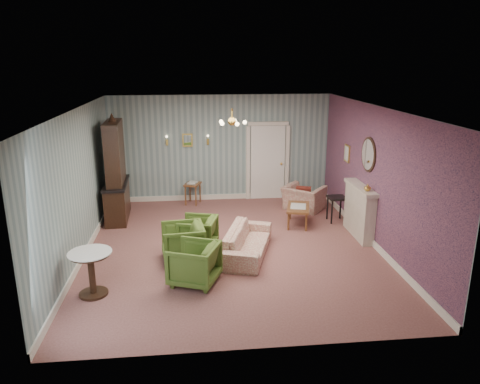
{
  "coord_description": "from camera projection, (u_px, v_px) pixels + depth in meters",
  "views": [
    {
      "loc": [
        -0.79,
        -8.87,
        3.83
      ],
      "look_at": [
        0.2,
        0.4,
        1.1
      ],
      "focal_mm": 34.29,
      "sensor_mm": 36.0,
      "label": 1
    }
  ],
  "objects": [
    {
      "name": "floor",
      "position": [
        233.0,
        248.0,
        9.62
      ],
      "size": [
        7.0,
        7.0,
        0.0
      ],
      "primitive_type": "plane",
      "color": "#8B5850",
      "rests_on": "ground"
    },
    {
      "name": "oval_mirror",
      "position": [
        368.0,
        155.0,
        9.79
      ],
      "size": [
        0.04,
        0.76,
        0.84
      ],
      "primitive_type": null,
      "color": "white",
      "rests_on": "wall_right"
    },
    {
      "name": "sconce_left",
      "position": [
        167.0,
        141.0,
        12.28
      ],
      "size": [
        0.16,
        0.12,
        0.3
      ],
      "primitive_type": null,
      "color": "gold",
      "rests_on": "wall_back"
    },
    {
      "name": "dresser",
      "position": [
        115.0,
        169.0,
        11.03
      ],
      "size": [
        0.61,
        1.55,
        2.55
      ],
      "primitive_type": null,
      "rotation": [
        0.0,
        0.0,
        0.05
      ],
      "color": "black",
      "rests_on": "floor"
    },
    {
      "name": "sconce_right",
      "position": [
        208.0,
        140.0,
        12.39
      ],
      "size": [
        0.16,
        0.12,
        0.3
      ],
      "primitive_type": null,
      "color": "gold",
      "rests_on": "wall_back"
    },
    {
      "name": "wall_right_floral",
      "position": [
        375.0,
        177.0,
        9.52
      ],
      "size": [
        0.0,
        7.0,
        7.0
      ],
      "primitive_type": "plane",
      "rotation": [
        1.57,
        0.0,
        -1.57
      ],
      "color": "#B05866",
      "rests_on": "ground"
    },
    {
      "name": "coffee_table",
      "position": [
        298.0,
        216.0,
        10.89
      ],
      "size": [
        0.72,
        1.01,
        0.47
      ],
      "primitive_type": null,
      "rotation": [
        0.0,
        0.0,
        -0.26
      ],
      "color": "brown",
      "rests_on": "floor"
    },
    {
      "name": "pedestal_table",
      "position": [
        92.0,
        273.0,
        7.61
      ],
      "size": [
        0.73,
        0.73,
        0.78
      ],
      "primitive_type": null,
      "rotation": [
        0.0,
        0.0,
        0.01
      ],
      "color": "black",
      "rests_on": "floor"
    },
    {
      "name": "wall_front",
      "position": [
        257.0,
        251.0,
        5.87
      ],
      "size": [
        6.0,
        0.0,
        6.0
      ],
      "primitive_type": "plane",
      "rotation": [
        -1.57,
        0.0,
        0.0
      ],
      "color": "slate",
      "rests_on": "ground"
    },
    {
      "name": "wall_back",
      "position": [
        221.0,
        148.0,
        12.55
      ],
      "size": [
        6.0,
        0.0,
        6.0
      ],
      "primitive_type": "plane",
      "rotation": [
        1.57,
        0.0,
        0.0
      ],
      "color": "slate",
      "rests_on": "ground"
    },
    {
      "name": "ceiling",
      "position": [
        232.0,
        108.0,
        8.81
      ],
      "size": [
        7.0,
        7.0,
        0.0
      ],
      "primitive_type": "plane",
      "rotation": [
        3.14,
        0.0,
        0.0
      ],
      "color": "white",
      "rests_on": "ground"
    },
    {
      "name": "olive_chair_b",
      "position": [
        183.0,
        241.0,
        8.93
      ],
      "size": [
        0.82,
        0.87,
        0.81
      ],
      "primitive_type": "imported",
      "rotation": [
        0.0,
        0.0,
        -1.46
      ],
      "color": "#486523",
      "rests_on": "floor"
    },
    {
      "name": "chandelier",
      "position": [
        232.0,
        123.0,
        8.88
      ],
      "size": [
        0.56,
        0.56,
        0.36
      ],
      "primitive_type": null,
      "color": "gold",
      "rests_on": "ceiling"
    },
    {
      "name": "framed_print",
      "position": [
        347.0,
        153.0,
        11.15
      ],
      "size": [
        0.04,
        0.34,
        0.42
      ],
      "primitive_type": null,
      "color": "gold",
      "rests_on": "wall_right"
    },
    {
      "name": "mantel_vase",
      "position": [
        367.0,
        187.0,
        9.57
      ],
      "size": [
        0.15,
        0.15,
        0.15
      ],
      "primitive_type": "imported",
      "color": "gold",
      "rests_on": "fireplace"
    },
    {
      "name": "burgundy_cushion",
      "position": [
        303.0,
        194.0,
        11.79
      ],
      "size": [
        0.41,
        0.28,
        0.39
      ],
      "primitive_type": "cube",
      "rotation": [
        0.17,
        0.0,
        -0.35
      ],
      "color": "maroon",
      "rests_on": "wingback_chair"
    },
    {
      "name": "wingback_chair",
      "position": [
        304.0,
        194.0,
        11.95
      ],
      "size": [
        1.14,
        1.1,
        0.85
      ],
      "primitive_type": "imported",
      "rotation": [
        0.0,
        0.0,
        2.44
      ],
      "color": "#9C463F",
      "rests_on": "floor"
    },
    {
      "name": "side_table_black",
      "position": [
        336.0,
        209.0,
        11.09
      ],
      "size": [
        0.43,
        0.43,
        0.63
      ],
      "primitive_type": null,
      "rotation": [
        0.0,
        0.0,
        0.04
      ],
      "color": "black",
      "rests_on": "floor"
    },
    {
      "name": "olive_chair_a",
      "position": [
        194.0,
        262.0,
        8.02
      ],
      "size": [
        0.97,
        1.0,
        0.81
      ],
      "primitive_type": "imported",
      "rotation": [
        0.0,
        0.0,
        -1.95
      ],
      "color": "#486523",
      "rests_on": "floor"
    },
    {
      "name": "nesting_table",
      "position": [
        193.0,
        193.0,
        12.46
      ],
      "size": [
        0.51,
        0.57,
        0.63
      ],
      "primitive_type": null,
      "rotation": [
        0.0,
        0.0,
        -0.33
      ],
      "color": "brown",
      "rests_on": "floor"
    },
    {
      "name": "olive_chair_c",
      "position": [
        198.0,
        231.0,
        9.5
      ],
      "size": [
        0.85,
        0.88,
        0.75
      ],
      "primitive_type": "imported",
      "rotation": [
        0.0,
        0.0,
        -1.84
      ],
      "color": "#486523",
      "rests_on": "floor"
    },
    {
      "name": "door",
      "position": [
        268.0,
        161.0,
        12.75
      ],
      "size": [
        1.12,
        0.12,
        2.16
      ],
      "primitive_type": null,
      "color": "white",
      "rests_on": "floor"
    },
    {
      "name": "gilt_mirror_back",
      "position": [
        187.0,
        140.0,
        12.35
      ],
      "size": [
        0.28,
        0.06,
        0.36
      ],
      "primitive_type": null,
      "color": "gold",
      "rests_on": "wall_back"
    },
    {
      "name": "sofa_chintz",
      "position": [
        247.0,
        237.0,
        9.2
      ],
      "size": [
        1.09,
        1.97,
        0.74
      ],
      "primitive_type": "imported",
      "rotation": [
        0.0,
        0.0,
        1.27
      ],
      "color": "#9C463F",
      "rests_on": "floor"
    },
    {
      "name": "fireplace",
      "position": [
        359.0,
        211.0,
        10.13
      ],
      "size": [
        0.3,
        1.4,
        1.16
      ],
      "primitive_type": null,
      "color": "beige",
      "rests_on": "floor"
    },
    {
      "name": "wall_right",
      "position": [
        376.0,
        177.0,
        9.52
      ],
      "size": [
        0.0,
        7.0,
        7.0
      ],
      "primitive_type": "plane",
      "rotation": [
        1.57,
        0.0,
        -1.57
      ],
      "color": "slate",
      "rests_on": "ground"
    },
    {
      "name": "wall_left",
      "position": [
        79.0,
        185.0,
        8.91
      ],
      "size": [
        0.0,
        7.0,
        7.0
      ],
      "primitive_type": "plane",
      "rotation": [
        1.57,
        0.0,
        1.57
      ],
      "color": "slate",
      "rests_on": "ground"
    }
  ]
}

